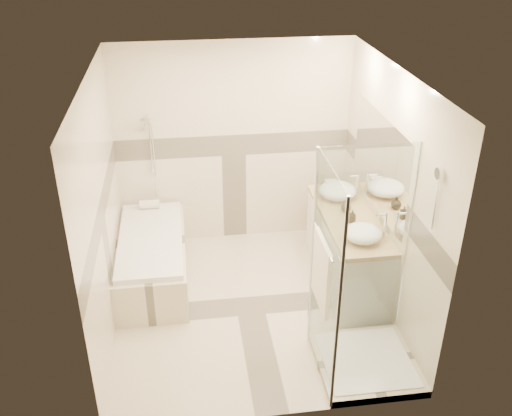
{
  "coord_description": "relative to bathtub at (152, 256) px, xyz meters",
  "views": [
    {
      "loc": [
        -0.6,
        -4.86,
        3.8
      ],
      "look_at": [
        0.1,
        0.25,
        1.05
      ],
      "focal_mm": 40.0,
      "sensor_mm": 36.0,
      "label": 1
    }
  ],
  "objects": [
    {
      "name": "vanity",
      "position": [
        2.15,
        -0.35,
        0.12
      ],
      "size": [
        0.58,
        1.62,
        0.85
      ],
      "color": "silver",
      "rests_on": "ground"
    },
    {
      "name": "faucet_far",
      "position": [
        2.35,
        -0.84,
        0.71
      ],
      "size": [
        0.12,
        0.03,
        0.29
      ],
      "color": "silver",
      "rests_on": "vanity"
    },
    {
      "name": "shower_enclosure",
      "position": [
        1.86,
        -1.62,
        0.2
      ],
      "size": [
        0.96,
        0.93,
        2.04
      ],
      "color": "beige",
      "rests_on": "ground"
    },
    {
      "name": "room",
      "position": [
        1.08,
        -0.64,
        0.95
      ],
      "size": [
        2.82,
        3.02,
        2.52
      ],
      "color": "#C3B59B",
      "rests_on": "ground"
    },
    {
      "name": "faucet_near",
      "position": [
        2.35,
        0.1,
        0.7
      ],
      "size": [
        0.11,
        0.03,
        0.28
      ],
      "color": "silver",
      "rests_on": "vanity"
    },
    {
      "name": "bathtub",
      "position": [
        0.0,
        0.0,
        0.0
      ],
      "size": [
        0.75,
        1.7,
        0.56
      ],
      "color": "beige",
      "rests_on": "ground"
    },
    {
      "name": "amenity_bottle_a",
      "position": [
        2.13,
        -0.48,
        0.61
      ],
      "size": [
        0.06,
        0.07,
        0.14
      ],
      "primitive_type": "imported",
      "rotation": [
        0.0,
        0.0,
        -0.0
      ],
      "color": "black",
      "rests_on": "vanity"
    },
    {
      "name": "rolled_towel",
      "position": [
        -0.02,
        0.68,
        0.31
      ],
      "size": [
        0.23,
        0.1,
        0.1
      ],
      "primitive_type": "cylinder",
      "rotation": [
        0.0,
        1.57,
        0.0
      ],
      "color": "white",
      "rests_on": "bathtub"
    },
    {
      "name": "vessel_sink_far",
      "position": [
        2.13,
        -0.84,
        0.62
      ],
      "size": [
        0.38,
        0.38,
        0.15
      ],
      "primitive_type": "ellipsoid",
      "color": "white",
      "rests_on": "vanity"
    },
    {
      "name": "vessel_sink_near",
      "position": [
        2.13,
        0.1,
        0.63
      ],
      "size": [
        0.43,
        0.43,
        0.17
      ],
      "primitive_type": "ellipsoid",
      "color": "white",
      "rests_on": "vanity"
    },
    {
      "name": "amenity_bottle_b",
      "position": [
        2.13,
        -0.25,
        0.62
      ],
      "size": [
        0.13,
        0.13,
        0.14
      ],
      "primitive_type": "imported",
      "rotation": [
        0.0,
        0.0,
        0.12
      ],
      "color": "black",
      "rests_on": "vanity"
    },
    {
      "name": "folded_towels",
      "position": [
        2.13,
        0.31,
        0.58
      ],
      "size": [
        0.15,
        0.25,
        0.08
      ],
      "primitive_type": "cube",
      "rotation": [
        0.0,
        0.0,
        -0.03
      ],
      "color": "white",
      "rests_on": "vanity"
    }
  ]
}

